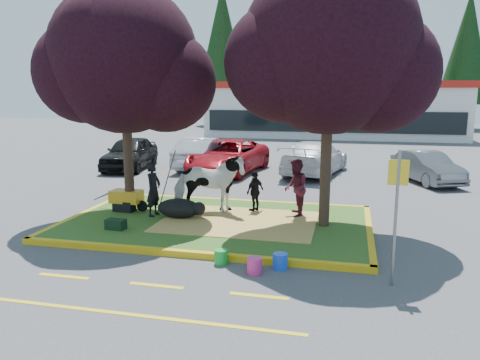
% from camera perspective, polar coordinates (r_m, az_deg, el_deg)
% --- Properties ---
extents(ground, '(90.00, 90.00, 0.00)m').
position_cam_1_polar(ground, '(13.04, -2.81, -5.55)').
color(ground, '#424244').
rests_on(ground, ground).
extents(median_island, '(8.00, 5.00, 0.15)m').
position_cam_1_polar(median_island, '(13.02, -2.81, -5.24)').
color(median_island, '#2C5019').
rests_on(median_island, ground).
extents(curb_near, '(8.30, 0.16, 0.15)m').
position_cam_1_polar(curb_near, '(10.68, -6.69, -8.93)').
color(curb_near, gold).
rests_on(curb_near, ground).
extents(curb_far, '(8.30, 0.16, 0.15)m').
position_cam_1_polar(curb_far, '(15.43, -0.16, -2.67)').
color(curb_far, gold).
rests_on(curb_far, ground).
extents(curb_left, '(0.16, 5.30, 0.15)m').
position_cam_1_polar(curb_left, '(14.65, -18.37, -3.96)').
color(curb_left, gold).
rests_on(curb_left, ground).
extents(curb_right, '(0.16, 5.30, 0.15)m').
position_cam_1_polar(curb_right, '(12.55, 15.50, -6.24)').
color(curb_right, gold).
rests_on(curb_right, ground).
extents(straw_bedding, '(4.20, 3.00, 0.01)m').
position_cam_1_polar(straw_bedding, '(12.85, -0.23, -5.07)').
color(straw_bedding, tan).
rests_on(straw_bedding, median_island).
extents(tree_purple_left, '(5.06, 4.20, 6.51)m').
position_cam_1_polar(tree_purple_left, '(13.91, -13.91, 13.34)').
color(tree_purple_left, black).
rests_on(tree_purple_left, median_island).
extents(tree_purple_right, '(5.30, 4.40, 6.82)m').
position_cam_1_polar(tree_purple_right, '(12.24, 10.95, 14.79)').
color(tree_purple_right, black).
rests_on(tree_purple_right, median_island).
extents(fire_lane_stripe_a, '(1.10, 0.12, 0.01)m').
position_cam_1_polar(fire_lane_stripe_a, '(10.23, -20.69, -10.92)').
color(fire_lane_stripe_a, yellow).
rests_on(fire_lane_stripe_a, ground).
extents(fire_lane_stripe_b, '(1.10, 0.12, 0.01)m').
position_cam_1_polar(fire_lane_stripe_b, '(9.31, -10.15, -12.55)').
color(fire_lane_stripe_b, yellow).
rests_on(fire_lane_stripe_b, ground).
extents(fire_lane_stripe_c, '(1.10, 0.12, 0.01)m').
position_cam_1_polar(fire_lane_stripe_c, '(8.76, 2.33, -13.94)').
color(fire_lane_stripe_c, yellow).
rests_on(fire_lane_stripe_c, ground).
extents(fire_lane_long, '(6.00, 0.10, 0.01)m').
position_cam_1_polar(fire_lane_long, '(8.33, -13.54, -15.62)').
color(fire_lane_long, yellow).
rests_on(fire_lane_long, ground).
extents(retail_building, '(20.40, 8.40, 4.40)m').
position_cam_1_polar(retail_building, '(40.05, 11.28, 8.55)').
color(retail_building, silver).
rests_on(retail_building, ground).
extents(treeline, '(46.58, 7.80, 14.63)m').
position_cam_1_polar(treeline, '(49.84, 11.05, 15.27)').
color(treeline, black).
rests_on(treeline, ground).
extents(cow, '(2.23, 1.49, 1.73)m').
position_cam_1_polar(cow, '(13.58, -3.84, -0.49)').
color(cow, silver).
rests_on(cow, median_island).
extents(calf, '(1.32, 0.85, 0.54)m').
position_cam_1_polar(calf, '(13.30, -7.45, -3.43)').
color(calf, black).
rests_on(calf, median_island).
extents(handler, '(0.43, 0.60, 1.54)m').
position_cam_1_polar(handler, '(13.50, -10.50, -1.12)').
color(handler, black).
rests_on(handler, median_island).
extents(visitor_a, '(0.74, 0.89, 1.63)m').
position_cam_1_polar(visitor_a, '(13.34, 6.79, -0.95)').
color(visitor_a, '#481423').
rests_on(visitor_a, median_island).
extents(visitor_b, '(0.60, 0.77, 1.21)m').
position_cam_1_polar(visitor_b, '(13.83, 1.85, -1.36)').
color(visitor_b, black).
rests_on(visitor_b, median_island).
extents(wheelbarrow, '(1.64, 0.56, 0.62)m').
position_cam_1_polar(wheelbarrow, '(14.32, -13.65, -1.99)').
color(wheelbarrow, black).
rests_on(wheelbarrow, median_island).
extents(gear_bag_dark, '(0.65, 0.40, 0.32)m').
position_cam_1_polar(gear_bag_dark, '(14.32, -13.93, -3.10)').
color(gear_bag_dark, black).
rests_on(gear_bag_dark, median_island).
extents(gear_bag_green, '(0.51, 0.35, 0.26)m').
position_cam_1_polar(gear_bag_green, '(12.55, -14.91, -5.23)').
color(gear_bag_green, black).
rests_on(gear_bag_green, median_island).
extents(sign_post, '(0.37, 0.06, 2.62)m').
position_cam_1_polar(sign_post, '(9.15, 18.55, -2.67)').
color(sign_post, slate).
rests_on(sign_post, ground).
extents(bucket_green, '(0.36, 0.36, 0.31)m').
position_cam_1_polar(bucket_green, '(10.20, -2.33, -9.34)').
color(bucket_green, green).
rests_on(bucket_green, ground).
extents(bucket_pink, '(0.38, 0.38, 0.33)m').
position_cam_1_polar(bucket_pink, '(9.69, 1.76, -10.39)').
color(bucket_pink, '#DC317D').
rests_on(bucket_pink, ground).
extents(bucket_blue, '(0.32, 0.32, 0.34)m').
position_cam_1_polar(bucket_blue, '(9.94, 4.92, -9.84)').
color(bucket_blue, blue).
rests_on(bucket_blue, ground).
extents(car_black, '(2.40, 4.69, 1.53)m').
position_cam_1_polar(car_black, '(22.98, -13.25, 3.25)').
color(car_black, black).
rests_on(car_black, ground).
extents(car_silver, '(1.59, 4.56, 1.50)m').
position_cam_1_polar(car_silver, '(22.51, -4.62, 3.31)').
color(car_silver, '#ABAEB3').
rests_on(car_silver, ground).
extents(car_red, '(3.16, 5.68, 1.50)m').
position_cam_1_polar(car_red, '(21.22, -1.42, 2.89)').
color(car_red, '#A20D17').
rests_on(car_red, ground).
extents(car_white, '(3.05, 5.45, 1.49)m').
position_cam_1_polar(car_white, '(21.17, 9.10, 2.72)').
color(car_white, silver).
rests_on(car_white, ground).
extents(car_grey, '(2.68, 4.04, 1.26)m').
position_cam_1_polar(car_grey, '(20.44, 21.80, 1.47)').
color(car_grey, '#54575C').
rests_on(car_grey, ground).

